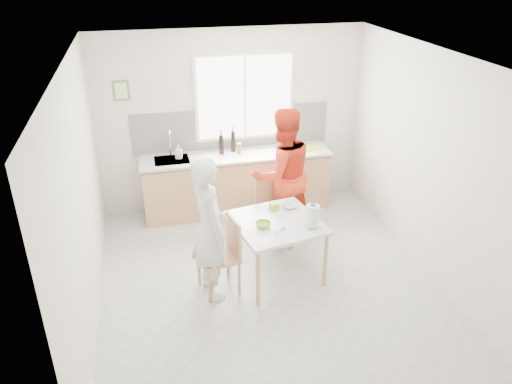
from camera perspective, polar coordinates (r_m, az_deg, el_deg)
ground at (r=6.23m, az=1.36°, el=-10.20°), size 4.50×4.50×0.00m
room_shell at (r=5.41m, az=1.55°, el=3.93°), size 4.50×4.50×4.50m
window at (r=7.49m, az=-1.30°, el=10.79°), size 1.50×0.06×1.30m
backsplash at (r=7.61m, az=-2.77°, el=7.27°), size 3.00×0.02×0.65m
picture_frame at (r=7.30m, az=-15.14°, el=11.11°), size 0.22×0.03×0.28m
kitchen_counter at (r=7.65m, az=-2.26°, el=0.85°), size 2.84×0.64×1.37m
dining_table at (r=5.98m, az=2.36°, el=-4.03°), size 1.16×1.16×0.76m
chair_left at (r=5.84m, az=-3.71°, el=-6.83°), size 0.50×0.50×0.94m
chair_far at (r=6.84m, az=1.94°, el=-1.43°), size 0.51×0.51×0.95m
person_white at (r=5.62m, az=-5.35°, el=-4.22°), size 0.52×0.69×1.72m
person_red at (r=6.74m, az=3.00°, el=1.97°), size 1.02×0.86×1.86m
bowl_green at (r=5.81m, az=0.82°, el=-3.75°), size 0.21×0.21×0.06m
bowl_white at (r=6.25m, az=3.84°, el=-1.58°), size 0.23×0.23×0.05m
milk_jug at (r=5.79m, az=6.51°, el=-2.66°), size 0.22×0.16×0.28m
green_box at (r=6.18m, az=2.07°, el=-1.65°), size 0.12×0.12×0.09m
spoon at (r=5.74m, az=2.63°, el=-4.44°), size 0.14×0.09×0.01m
cutting_board at (r=7.71m, az=6.06°, el=5.04°), size 0.37×0.28×0.01m
wine_bottle_a at (r=7.50m, az=-2.64°, el=5.80°), size 0.07×0.07×0.32m
wine_bottle_b at (r=7.41m, az=-3.99°, el=5.44°), size 0.07×0.07×0.30m
jar_amber at (r=7.45m, az=-1.94°, el=5.01°), size 0.06×0.06×0.16m
soap_bottle at (r=7.35m, az=-8.84°, el=4.57°), size 0.11×0.11×0.20m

